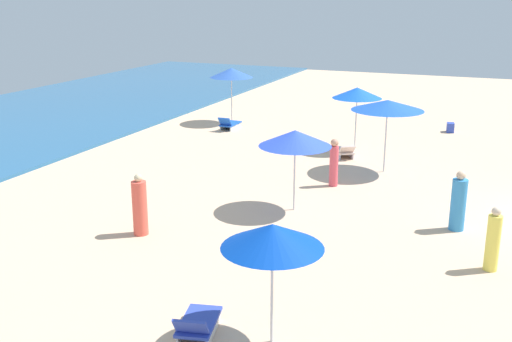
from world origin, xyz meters
The scene contains 13 objects.
umbrella_0 centered at (2.98, 5.57, 2.36)m, with size 2.48×2.48×2.54m.
umbrella_1 centered at (-1.92, 7.22, 2.13)m, with size 2.07×2.07×2.36m.
umbrella_2 centered at (-8.71, 5.31, 2.06)m, with size 1.81×1.81×2.28m.
lounge_chair_2_0 centered at (-9.03, 6.64, 0.24)m, with size 1.39×0.89×0.63m.
umbrella_3 centered at (8.56, 13.97, 2.40)m, with size 2.03×2.03×2.63m.
lounge_chair_3_0 centered at (7.22, 13.48, 0.24)m, with size 1.41×0.60×0.65m.
umbrella_4 centered at (5.65, 7.25, 2.29)m, with size 1.94×1.94×2.50m.
lounge_chair_4_0 centered at (4.37, 7.38, 0.23)m, with size 1.40×1.16×0.58m.
beachgoer_0 centered at (0.73, 6.77, 0.77)m, with size 0.31×0.31×1.57m.
beachgoer_1 centered at (-5.21, 10.29, 0.75)m, with size 0.43×0.43×1.64m.
beachgoer_3 centered at (-1.75, 2.72, 0.75)m, with size 0.54×0.54×1.63m.
beachgoer_4 centered at (-4.02, 1.78, 0.71)m, with size 0.43×0.43×1.51m.
cooler_box_0 centered at (10.43, 4.04, 0.21)m, with size 0.46×0.31×0.42m, color #3149BA.
Camera 1 is at (-17.87, 1.84, 6.09)m, focal length 43.12 mm.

